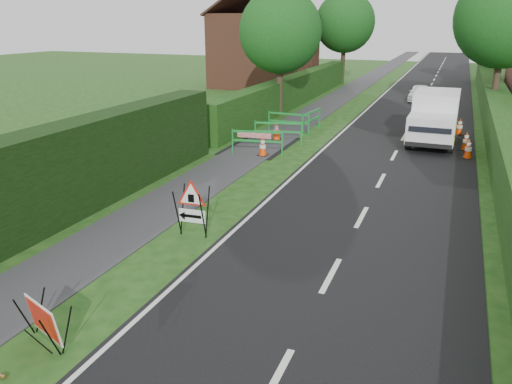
% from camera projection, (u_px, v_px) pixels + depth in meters
% --- Properties ---
extents(ground, '(120.00, 120.00, 0.00)m').
position_uv_depth(ground, '(203.00, 276.00, 10.49)').
color(ground, '#174012').
rests_on(ground, ground).
extents(road_surface, '(6.00, 90.00, 0.02)m').
position_uv_depth(road_surface, '(431.00, 86.00, 40.32)').
color(road_surface, black).
rests_on(road_surface, ground).
extents(footpath, '(2.00, 90.00, 0.02)m').
position_uv_depth(footpath, '(363.00, 83.00, 42.24)').
color(footpath, '#2D2D30').
rests_on(footpath, ground).
extents(hedge_west_near, '(1.10, 18.00, 2.50)m').
position_uv_depth(hedge_west_near, '(22.00, 239.00, 12.24)').
color(hedge_west_near, black).
rests_on(hedge_west_near, ground).
extents(hedge_west_far, '(1.00, 24.00, 1.80)m').
position_uv_depth(hedge_west_far, '(294.00, 104.00, 31.54)').
color(hedge_west_far, '#14380F').
rests_on(hedge_west_far, ground).
extents(hedge_east, '(1.20, 50.00, 1.50)m').
position_uv_depth(hedge_east, '(499.00, 140.00, 22.25)').
color(hedge_east, '#14380F').
rests_on(hedge_east, ground).
extents(house_west, '(7.50, 7.40, 7.88)m').
position_uv_depth(house_west, '(265.00, 49.00, 39.36)').
color(house_west, brown).
rests_on(house_west, ground).
extents(tree_nw, '(4.40, 4.40, 6.70)m').
position_uv_depth(tree_nw, '(280.00, 32.00, 26.42)').
color(tree_nw, '#2D2116').
rests_on(tree_nw, ground).
extents(tree_ne, '(5.20, 5.20, 7.79)m').
position_uv_depth(tree_ne, '(506.00, 18.00, 25.85)').
color(tree_ne, '#2D2116').
rests_on(tree_ne, ground).
extents(tree_fw, '(4.80, 4.80, 7.24)m').
position_uv_depth(tree_fw, '(345.00, 23.00, 40.34)').
color(tree_fw, '#2D2116').
rests_on(tree_fw, ground).
extents(tree_fe, '(4.20, 4.20, 6.33)m').
position_uv_depth(tree_fe, '(490.00, 31.00, 40.20)').
color(tree_fe, '#2D2116').
rests_on(tree_fe, ground).
extents(red_rect_sign, '(1.05, 0.83, 0.79)m').
position_uv_depth(red_rect_sign, '(43.00, 321.00, 8.14)').
color(red_rect_sign, black).
rests_on(red_rect_sign, ground).
extents(triangle_sign, '(0.91, 0.91, 1.24)m').
position_uv_depth(triangle_sign, '(190.00, 204.00, 12.11)').
color(triangle_sign, black).
rests_on(triangle_sign, ground).
extents(works_van, '(1.91, 4.72, 2.14)m').
position_uv_depth(works_van, '(434.00, 117.00, 21.47)').
color(works_van, silver).
rests_on(works_van, ground).
extents(traffic_cone_0, '(0.38, 0.38, 0.79)m').
position_uv_depth(traffic_cone_0, '(468.00, 149.00, 19.19)').
color(traffic_cone_0, black).
rests_on(traffic_cone_0, ground).
extents(traffic_cone_1, '(0.38, 0.38, 0.79)m').
position_uv_depth(traffic_cone_1, '(466.00, 141.00, 20.43)').
color(traffic_cone_1, black).
rests_on(traffic_cone_1, ground).
extents(traffic_cone_2, '(0.38, 0.38, 0.79)m').
position_uv_depth(traffic_cone_2, '(460.00, 126.00, 23.15)').
color(traffic_cone_2, black).
rests_on(traffic_cone_2, ground).
extents(traffic_cone_3, '(0.38, 0.38, 0.79)m').
position_uv_depth(traffic_cone_3, '(263.00, 146.00, 19.58)').
color(traffic_cone_3, black).
rests_on(traffic_cone_3, ground).
extents(traffic_cone_4, '(0.38, 0.38, 0.79)m').
position_uv_depth(traffic_cone_4, '(276.00, 131.00, 22.13)').
color(traffic_cone_4, black).
rests_on(traffic_cone_4, ground).
extents(ped_barrier_0, '(2.09, 0.74, 1.00)m').
position_uv_depth(ped_barrier_0, '(257.00, 139.00, 19.68)').
color(ped_barrier_0, '#17802D').
rests_on(ped_barrier_0, ground).
extents(ped_barrier_1, '(2.08, 0.82, 1.00)m').
position_uv_depth(ped_barrier_1, '(278.00, 130.00, 21.32)').
color(ped_barrier_1, '#17802D').
rests_on(ped_barrier_1, ground).
extents(ped_barrier_2, '(2.07, 0.43, 1.00)m').
position_uv_depth(ped_barrier_2, '(289.00, 120.00, 23.36)').
color(ped_barrier_2, '#17802D').
rests_on(ped_barrier_2, ground).
extents(ped_barrier_3, '(0.62, 2.09, 1.00)m').
position_uv_depth(ped_barrier_3, '(311.00, 118.00, 23.81)').
color(ped_barrier_3, '#17802D').
rests_on(ped_barrier_3, ground).
extents(redwhite_plank, '(1.50, 0.17, 0.25)m').
position_uv_depth(redwhite_plank, '(254.00, 145.00, 21.34)').
color(redwhite_plank, red).
rests_on(redwhite_plank, ground).
extents(litter_can, '(0.12, 0.07, 0.07)m').
position_uv_depth(litter_can, '(3.00, 378.00, 7.51)').
color(litter_can, '#BF7F4C').
rests_on(litter_can, ground).
extents(hatchback_car, '(1.31, 3.13, 1.06)m').
position_uv_depth(hatchback_car, '(419.00, 93.00, 32.65)').
color(hatchback_car, white).
rests_on(hatchback_car, ground).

